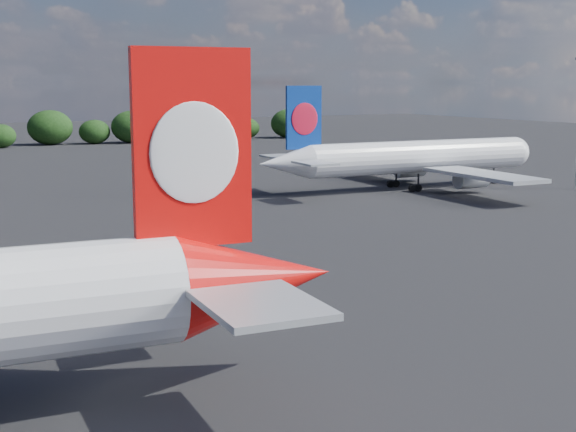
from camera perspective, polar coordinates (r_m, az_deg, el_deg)
china_southern_airliner at (r=122.98m, az=8.61°, el=4.09°), size 47.84×45.46×15.62m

